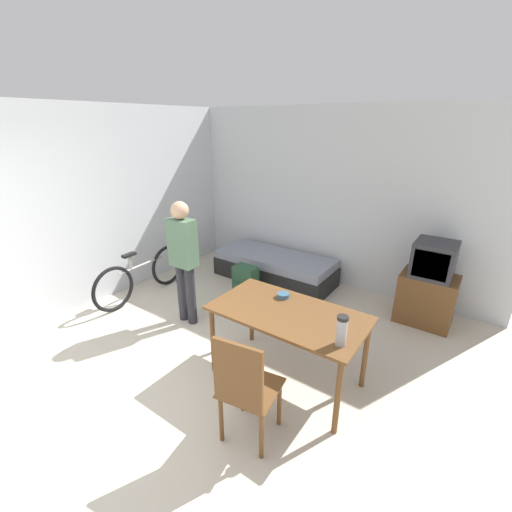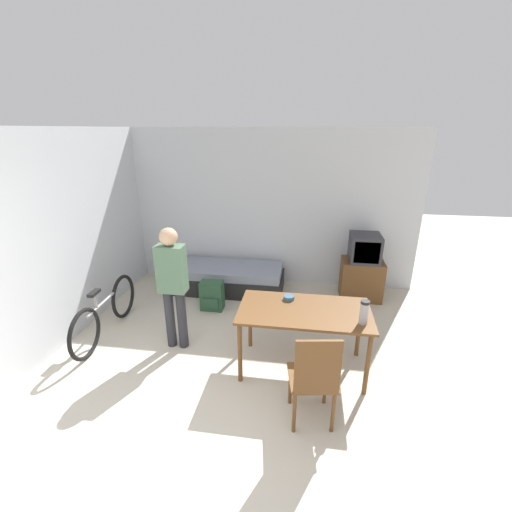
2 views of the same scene
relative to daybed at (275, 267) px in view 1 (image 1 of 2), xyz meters
name	(u,v)px [view 1 (image 1 of 2)]	position (x,y,z in m)	size (l,w,h in m)	color
ground_plane	(94,445)	(0.50, -3.52, -0.22)	(20.00, 20.00, 0.00)	beige
wall_back	(320,198)	(0.50, 0.51, 1.13)	(5.44, 0.06, 2.70)	silver
wall_left	(120,203)	(-1.75, -1.52, 1.13)	(0.06, 5.00, 2.70)	silver
daybed	(275,267)	(0.00, 0.00, 0.00)	(1.97, 0.81, 0.44)	black
tv	(428,286)	(2.28, 0.04, 0.29)	(0.66, 0.49, 1.10)	brown
dining_table	(288,319)	(1.36, -1.93, 0.48)	(1.47, 0.79, 0.78)	brown
wooden_chair	(245,386)	(1.48, -2.77, 0.35)	(0.50, 0.50, 1.02)	brown
bicycle	(143,276)	(-1.29, -1.62, 0.12)	(0.12, 1.65, 0.74)	black
person_standing	(183,255)	(-0.25, -1.73, 0.71)	(0.34, 0.21, 1.60)	#28282D
thermos_flask	(342,329)	(1.97, -2.13, 0.70)	(0.09, 0.09, 0.26)	#99999E
mate_bowl	(283,295)	(1.18, -1.71, 0.58)	(0.13, 0.13, 0.05)	#335670
backpack	(245,281)	(-0.06, -0.72, 0.01)	(0.35, 0.25, 0.46)	#284C33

